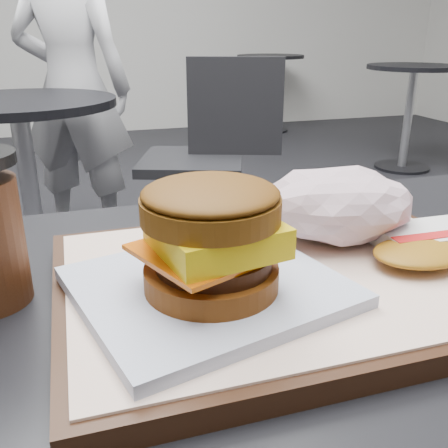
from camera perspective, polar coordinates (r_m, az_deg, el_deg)
serving_tray at (r=0.43m, az=7.00°, el=-6.25°), size 0.38×0.28×0.02m
breakfast_sandwich at (r=0.37m, az=-1.53°, el=-2.93°), size 0.23×0.21×0.09m
hash_brown at (r=0.48m, az=21.86°, el=-2.16°), size 0.12×0.09×0.02m
crumpled_wrapper at (r=0.49m, az=12.84°, el=2.20°), size 0.15×0.12×0.07m
neighbor_table at (r=2.01m, az=-21.84°, el=7.48°), size 0.70×0.70×0.75m
neighbor_chair at (r=2.13m, az=-1.90°, el=8.57°), size 0.65×0.54×0.88m
patron at (r=2.45m, az=-16.87°, el=14.62°), size 0.63×0.54×1.46m
bg_table_near at (r=3.94m, az=20.63°, el=13.92°), size 0.66×0.66×0.75m
bg_table_far at (r=5.22m, az=5.27°, el=16.64°), size 0.66×0.66×0.75m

